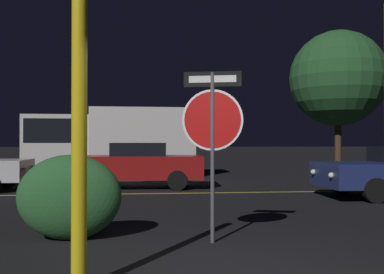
% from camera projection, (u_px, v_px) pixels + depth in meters
% --- Properties ---
extents(road_center_stripe, '(34.43, 0.12, 0.01)m').
position_uv_depth(road_center_stripe, '(180.00, 193.00, 12.08)').
color(road_center_stripe, gold).
rests_on(road_center_stripe, ground_plane).
extents(stop_sign, '(0.86, 0.23, 2.47)m').
position_uv_depth(stop_sign, '(212.00, 122.00, 6.16)').
color(stop_sign, '#4C4C51').
rests_on(stop_sign, ground_plane).
extents(yellow_pole_left, '(0.15, 0.15, 2.91)m').
position_uv_depth(yellow_pole_left, '(79.00, 142.00, 4.18)').
color(yellow_pole_left, yellow).
rests_on(yellow_pole_left, ground_plane).
extents(hedge_bush_1, '(1.53, 0.75, 1.26)m').
position_uv_depth(hedge_bush_1, '(70.00, 197.00, 6.34)').
color(hedge_bush_1, '#285B2D').
rests_on(hedge_bush_1, ground_plane).
extents(passing_car_2, '(4.41, 2.05, 1.43)m').
position_uv_depth(passing_car_2, '(136.00, 165.00, 13.58)').
color(passing_car_2, maroon).
rests_on(passing_car_2, ground_plane).
extents(delivery_truck, '(6.96, 2.42, 2.87)m').
position_uv_depth(delivery_truck, '(109.00, 139.00, 18.01)').
color(delivery_truck, silver).
rests_on(delivery_truck, ground_plane).
extents(tree_0, '(4.73, 4.73, 6.98)m').
position_uv_depth(tree_0, '(338.00, 79.00, 21.23)').
color(tree_0, '#422D1E').
rests_on(tree_0, ground_plane).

